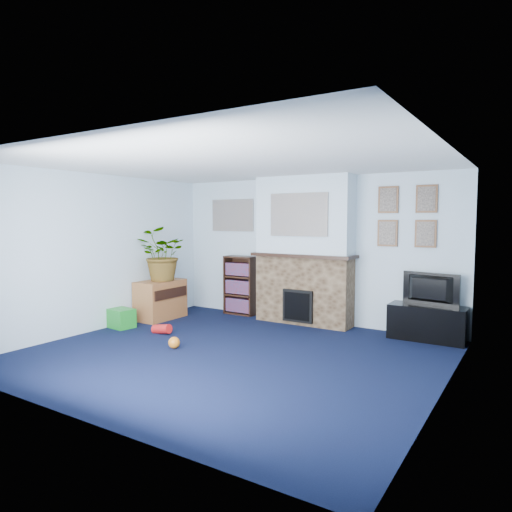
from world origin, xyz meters
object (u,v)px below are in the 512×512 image
Objects in this scene: tv_stand at (427,324)px; sideboard at (160,298)px; television at (429,289)px; bookshelf at (241,286)px.

sideboard is (-4.19, -0.98, 0.12)m from tv_stand.
television is at bearing 90.00° from tv_stand.
television is 3.24m from bookshelf.
bookshelf is at bearing 47.88° from sideboard.
bookshelf is at bearing 178.65° from tv_stand.
sideboard is at bearing -132.12° from bookshelf.
bookshelf reaches higher than sideboard.
sideboard is at bearing -166.82° from tv_stand.
bookshelf reaches higher than television.
television reaches higher than sideboard.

